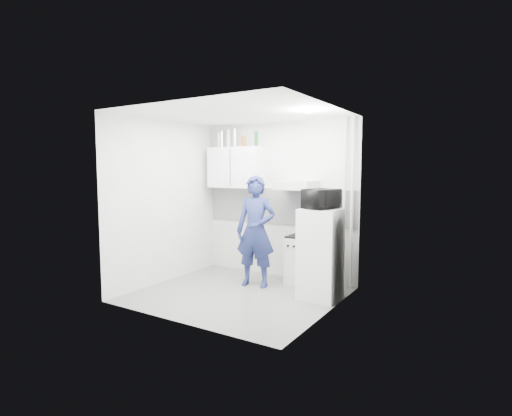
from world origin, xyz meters
The scene contains 23 objects.
floor centered at (0.00, 0.00, 0.00)m, with size 2.80×2.80×0.00m, color slate.
ceiling centered at (0.00, 0.00, 2.60)m, with size 2.80×2.80×0.00m, color white.
wall_back centered at (0.00, 1.25, 1.30)m, with size 2.80×2.80×0.00m, color beige.
wall_left centered at (-1.40, 0.00, 1.30)m, with size 2.60×2.60×0.00m, color beige.
wall_right centered at (1.40, 0.00, 1.30)m, with size 2.60×2.60×0.00m, color beige.
person centered at (-0.01, 0.52, 0.86)m, with size 0.63×0.41×1.73m, color navy.
stove centered at (0.59, 1.00, 0.38)m, with size 0.47×0.47×0.75m, color beige.
fridge centered at (1.10, 0.47, 0.64)m, with size 0.53×0.53×1.27m, color white.
stove_top centered at (0.59, 1.00, 0.77)m, with size 0.45×0.45×0.03m, color black.
saucepan centered at (0.66, 0.92, 0.83)m, with size 0.16×0.16×0.09m, color silver.
microwave centered at (1.10, 0.47, 1.41)m, with size 0.34×0.50×0.28m, color black.
bottle_a centered at (-1.12, 1.07, 2.33)m, with size 0.06×0.06×0.27m, color silver.
bottle_b centered at (-1.06, 1.07, 2.35)m, with size 0.08×0.08×0.29m, color silver.
bottle_c centered at (-0.91, 1.07, 2.35)m, with size 0.07×0.07×0.31m, color #B2B7BC.
bottle_d centered at (-0.78, 1.07, 2.36)m, with size 0.07×0.07×0.32m, color silver.
canister_a centered at (-0.59, 1.07, 2.30)m, with size 0.08×0.08×0.19m, color brown.
bottle_e centered at (-0.34, 1.07, 2.33)m, with size 0.06×0.06×0.25m, color #144C1E.
upper_cabinet centered at (-0.75, 1.07, 1.85)m, with size 1.00×0.35×0.70m, color white.
range_hood centered at (0.45, 1.00, 1.57)m, with size 0.60×0.50×0.14m, color beige.
backsplash centered at (0.00, 1.24, 1.20)m, with size 2.74×0.03×0.60m, color white.
pipe_a centered at (1.30, 1.17, 1.30)m, with size 0.05×0.05×2.60m, color beige.
pipe_b centered at (1.18, 1.17, 1.30)m, with size 0.04×0.04×2.60m, color beige.
ceiling_spot_fixture centered at (1.00, 0.20, 2.57)m, with size 0.10×0.10×0.02m, color white.
Camera 1 is at (3.22, -4.68, 1.82)m, focal length 28.00 mm.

